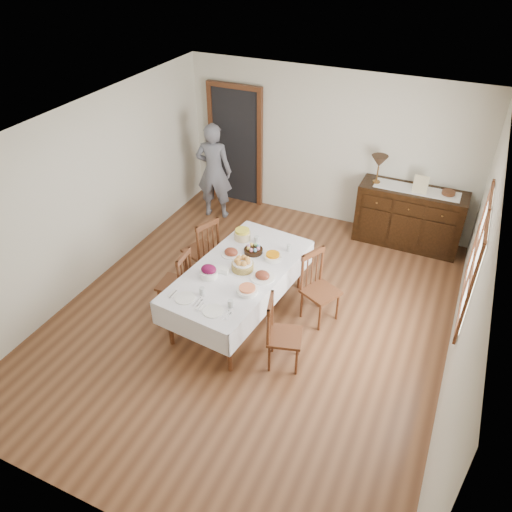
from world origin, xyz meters
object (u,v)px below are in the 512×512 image
at_px(dining_table, 239,275).
at_px(chair_left_near, 177,281).
at_px(sideboard, 409,217).
at_px(chair_left_far, 203,249).
at_px(chair_right_far, 318,287).
at_px(table_lamp, 379,162).
at_px(person, 214,168).
at_px(chair_right_near, 281,333).

height_order(dining_table, chair_left_near, chair_left_near).
bearing_deg(sideboard, chair_left_far, -139.30).
relative_size(chair_left_near, sideboard, 0.58).
relative_size(chair_left_near, chair_right_far, 0.95).
height_order(chair_left_far, table_lamp, table_lamp).
distance_m(chair_left_near, chair_right_far, 1.88).
distance_m(chair_left_near, person, 2.68).
bearing_deg(chair_right_far, sideboard, 8.30).
xyz_separation_m(chair_right_far, person, (-2.55, 1.87, 0.41)).
relative_size(dining_table, chair_left_near, 2.41).
bearing_deg(dining_table, table_lamp, 73.73).
height_order(dining_table, chair_right_near, chair_right_near).
bearing_deg(person, chair_left_near, 94.80).
distance_m(chair_left_near, chair_left_far, 0.79).
bearing_deg(chair_right_far, person, 79.73).
height_order(sideboard, table_lamp, table_lamp).
xyz_separation_m(dining_table, sideboard, (1.71, 2.72, -0.17)).
relative_size(dining_table, chair_right_near, 2.39).
relative_size(chair_right_near, person, 0.53).
bearing_deg(chair_left_near, sideboard, 134.59).
bearing_deg(dining_table, chair_right_far, 27.81).
distance_m(person, table_lamp, 2.77).
bearing_deg(person, sideboard, 175.45).
relative_size(chair_left_near, table_lamp, 2.07).
bearing_deg(table_lamp, person, -170.56).
distance_m(chair_left_near, chair_right_near, 1.67).
bearing_deg(chair_left_near, chair_left_far, 178.34).
distance_m(chair_right_far, sideboard, 2.45).
xyz_separation_m(chair_left_near, chair_right_far, (1.76, 0.65, 0.02)).
height_order(chair_left_near, chair_left_far, chair_left_far).
distance_m(dining_table, chair_left_far, 1.01).
bearing_deg(chair_left_far, chair_right_far, 106.86).
height_order(chair_right_near, sideboard, sideboard).
height_order(dining_table, chair_right_far, chair_right_far).
distance_m(chair_left_far, chair_right_far, 1.82).
distance_m(dining_table, person, 2.77).
bearing_deg(chair_right_near, table_lamp, -20.40).
relative_size(dining_table, chair_right_far, 2.29).
relative_size(sideboard, table_lamp, 3.59).
distance_m(chair_right_far, table_lamp, 2.47).
relative_size(chair_right_near, table_lamp, 2.09).
height_order(chair_right_near, chair_right_far, chair_right_far).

